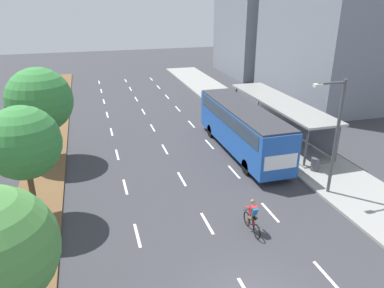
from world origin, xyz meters
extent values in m
cube|color=brown|center=(-8.30, 20.00, 0.06)|extent=(2.60, 52.00, 0.12)
cube|color=gray|center=(9.25, 20.00, 0.07)|extent=(4.50, 52.00, 0.15)
cube|color=white|center=(-3.50, 5.30, 0.00)|extent=(0.14, 1.90, 0.01)
cube|color=white|center=(-3.50, 10.22, 0.00)|extent=(0.14, 1.90, 0.01)
cube|color=white|center=(-3.50, 15.14, 0.00)|extent=(0.14, 1.90, 0.01)
cube|color=white|center=(-3.50, 20.06, 0.00)|extent=(0.14, 1.90, 0.01)
cube|color=white|center=(-3.50, 24.99, 0.00)|extent=(0.14, 1.90, 0.01)
cube|color=white|center=(-3.50, 29.91, 0.00)|extent=(0.14, 1.90, 0.01)
cube|color=white|center=(-3.50, 34.83, 0.00)|extent=(0.14, 1.90, 0.01)
cube|color=white|center=(-3.50, 39.76, 0.00)|extent=(0.14, 1.90, 0.01)
cube|color=white|center=(0.00, 5.30, 0.00)|extent=(0.14, 1.90, 0.01)
cube|color=white|center=(0.00, 10.22, 0.00)|extent=(0.14, 1.90, 0.01)
cube|color=white|center=(0.00, 15.14, 0.00)|extent=(0.14, 1.90, 0.01)
cube|color=white|center=(0.00, 20.06, 0.00)|extent=(0.14, 1.90, 0.01)
cube|color=white|center=(0.00, 24.99, 0.00)|extent=(0.14, 1.90, 0.01)
cube|color=white|center=(0.00, 29.91, 0.00)|extent=(0.14, 1.90, 0.01)
cube|color=white|center=(0.00, 34.83, 0.00)|extent=(0.14, 1.90, 0.01)
cube|color=white|center=(0.00, 39.76, 0.00)|extent=(0.14, 1.90, 0.01)
cube|color=white|center=(3.50, 0.37, 0.00)|extent=(0.14, 1.90, 0.01)
cube|color=white|center=(3.50, 5.30, 0.00)|extent=(0.14, 1.90, 0.01)
cube|color=white|center=(3.50, 10.22, 0.00)|extent=(0.14, 1.90, 0.01)
cube|color=white|center=(3.50, 15.14, 0.00)|extent=(0.14, 1.90, 0.01)
cube|color=white|center=(3.50, 20.06, 0.00)|extent=(0.14, 1.90, 0.01)
cube|color=white|center=(3.50, 24.99, 0.00)|extent=(0.14, 1.90, 0.01)
cube|color=white|center=(3.50, 29.91, 0.00)|extent=(0.14, 1.90, 0.01)
cube|color=white|center=(3.50, 34.83, 0.00)|extent=(0.14, 1.90, 0.01)
cube|color=white|center=(3.50, 39.76, 0.00)|extent=(0.14, 1.90, 0.01)
cube|color=gray|center=(9.25, 15.14, 0.20)|extent=(2.60, 12.08, 0.10)
cylinder|color=#56565B|center=(8.07, 9.35, 1.55)|extent=(0.16, 0.16, 2.60)
cylinder|color=#56565B|center=(8.07, 20.93, 1.55)|extent=(0.16, 0.16, 2.60)
cylinder|color=#56565B|center=(10.43, 9.35, 1.55)|extent=(0.16, 0.16, 2.60)
cylinder|color=#56565B|center=(10.43, 20.93, 1.55)|extent=(0.16, 0.16, 2.60)
cube|color=gray|center=(10.49, 15.14, 1.55)|extent=(0.10, 11.47, 2.34)
cube|color=gray|center=(9.25, 15.14, 2.93)|extent=(2.90, 12.48, 0.16)
cube|color=#2356B2|center=(5.25, 13.21, 1.85)|extent=(2.50, 11.20, 2.80)
cube|color=#2D3D4C|center=(5.25, 13.21, 2.70)|extent=(2.54, 10.30, 0.90)
cube|color=#333338|center=(5.25, 13.21, 3.31)|extent=(2.45, 10.98, 0.12)
cube|color=#2D3D4C|center=(5.25, 18.83, 2.20)|extent=(2.25, 0.06, 1.54)
cube|color=white|center=(5.25, 7.59, 1.65)|extent=(2.12, 0.04, 0.90)
cylinder|color=black|center=(4.15, 16.68, 0.50)|extent=(0.30, 1.00, 1.00)
cylinder|color=black|center=(6.35, 16.68, 0.50)|extent=(0.30, 1.00, 1.00)
cylinder|color=black|center=(4.15, 9.74, 0.50)|extent=(0.30, 1.00, 1.00)
cylinder|color=black|center=(6.35, 9.74, 0.50)|extent=(0.30, 1.00, 1.00)
torus|color=black|center=(1.85, 4.62, 0.36)|extent=(0.06, 0.72, 0.72)
torus|color=black|center=(1.85, 3.52, 0.36)|extent=(0.06, 0.72, 0.72)
cylinder|color=maroon|center=(1.85, 4.07, 0.64)|extent=(0.05, 0.94, 0.05)
cylinder|color=maroon|center=(1.85, 3.97, 0.46)|extent=(0.05, 0.57, 0.42)
cylinder|color=maroon|center=(1.85, 3.87, 0.66)|extent=(0.04, 0.04, 0.40)
cube|color=black|center=(1.85, 3.87, 0.86)|extent=(0.12, 0.24, 0.06)
cylinder|color=black|center=(1.85, 4.57, 0.91)|extent=(0.46, 0.04, 0.04)
cube|color=red|center=(1.85, 4.05, 1.19)|extent=(0.30, 0.36, 0.59)
cube|color=#23669E|center=(1.85, 3.89, 1.21)|extent=(0.26, 0.26, 0.42)
sphere|color=#9E7051|center=(1.85, 4.17, 1.61)|extent=(0.20, 0.20, 0.20)
cylinder|color=brown|center=(1.73, 4.02, 0.79)|extent=(0.12, 0.42, 0.25)
cylinder|color=brown|center=(1.73, 4.19, 0.53)|extent=(0.10, 0.17, 0.41)
cylinder|color=brown|center=(1.97, 4.02, 0.79)|extent=(0.12, 0.42, 0.25)
cylinder|color=brown|center=(1.97, 4.19, 0.53)|extent=(0.10, 0.17, 0.41)
cylinder|color=red|center=(1.68, 4.27, 1.24)|extent=(0.09, 0.47, 0.28)
cylinder|color=red|center=(2.02, 4.27, 1.24)|extent=(0.09, 0.47, 0.28)
cylinder|color=brown|center=(-8.19, 8.09, 1.50)|extent=(0.28, 0.28, 2.77)
sphere|color=#38843D|center=(-8.19, 8.09, 4.21)|extent=(3.51, 3.51, 3.51)
cylinder|color=brown|center=(-8.12, 15.52, 1.40)|extent=(0.28, 0.28, 2.57)
sphere|color=#38843D|center=(-8.12, 15.52, 4.29)|extent=(4.26, 4.26, 4.26)
cylinder|color=#4C4C51|center=(7.60, 6.13, 3.40)|extent=(0.18, 0.18, 6.50)
cylinder|color=#4C4C51|center=(6.80, 6.13, 6.50)|extent=(1.60, 0.12, 0.12)
cube|color=silver|center=(6.00, 6.13, 6.43)|extent=(0.44, 0.24, 0.16)
cylinder|color=#4C4C51|center=(8.45, 8.74, 0.57)|extent=(0.52, 0.52, 0.85)
camera|label=1|loc=(-5.01, -9.07, 10.53)|focal=33.73mm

